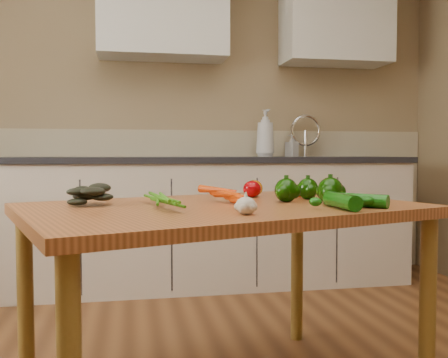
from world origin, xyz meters
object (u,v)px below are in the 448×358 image
pepper_a (286,190)px  pepper_b (308,189)px  soap_bottle_c (265,146)px  garlic_bulb (246,206)px  pepper_c (330,191)px  table (223,227)px  tomato_c (300,190)px  carrot_bunch (207,195)px  soap_bottle_a (265,133)px  tomato_a (252,189)px  tomato_b (254,188)px  zucchini_a (356,200)px  zucchini_b (342,201)px  leafy_greens (83,191)px  soap_bottle_b (292,146)px

pepper_a → pepper_b: size_ratio=1.06×
soap_bottle_c → garlic_bulb: 2.19m
pepper_a → pepper_c: (0.14, -0.09, 0.00)m
table → tomato_c: tomato_c is taller
carrot_bunch → pepper_c: size_ratio=2.68×
tomato_c → soap_bottle_a: bearing=80.2°
soap_bottle_c → tomato_a: soap_bottle_c is taller
carrot_bunch → tomato_c: (0.44, 0.23, -0.01)m
soap_bottle_a → tomato_b: size_ratio=4.49×
tomato_b → zucchini_a: tomato_b is taller
pepper_c → zucchini_b: 0.19m
tomato_b → pepper_c: bearing=-60.0°
leafy_greens → tomato_c: (0.88, 0.17, -0.02)m
soap_bottle_a → pepper_a: bearing=-115.3°
soap_bottle_c → pepper_c: size_ratio=1.60×
tomato_a → zucchini_b: tomato_a is taller
soap_bottle_c → zucchini_a: size_ratio=0.69×
table → pepper_b: size_ratio=18.84×
zucchini_a → soap_bottle_a: bearing=84.1°
leafy_greens → soap_bottle_b: bearing=52.3°
carrot_bunch → leafy_greens: bearing=152.8°
table → tomato_c: (0.38, 0.24, 0.11)m
soap_bottle_b → zucchini_b: (-0.51, -2.07, -0.22)m
garlic_bulb → tomato_a: 0.60m
leafy_greens → zucchini_b: 0.91m
soap_bottle_a → soap_bottle_c: soap_bottle_a is taller
pepper_a → tomato_c: pepper_a is taller
soap_bottle_c → zucchini_b: size_ratio=0.80×
soap_bottle_c → leafy_greens: bearing=-1.3°
garlic_bulb → zucchini_a: 0.45m
pepper_a → table: bearing=-167.2°
soap_bottle_a → pepper_c: soap_bottle_a is taller
leafy_greens → garlic_bulb: size_ratio=3.09×
tomato_a → leafy_greens: bearing=-163.5°
soap_bottle_a → pepper_c: 1.81m
leafy_greens → zucchini_b: bearing=-18.7°
soap_bottle_b → soap_bottle_c: size_ratio=1.07×
soap_bottle_c → pepper_a: bearing=19.8°
soap_bottle_a → leafy_greens: size_ratio=1.74×
leafy_greens → pepper_c: bearing=-6.8°
soap_bottle_b → tomato_c: bearing=39.3°
pepper_a → tomato_c: (0.12, 0.18, -0.02)m
table → garlic_bulb: size_ratio=24.89×
tomato_c → zucchini_a: size_ratio=0.28×
garlic_bulb → pepper_c: size_ratio=0.67×
pepper_a → carrot_bunch: bearing=-170.8°
soap_bottle_b → carrot_bunch: size_ratio=0.64×
pepper_b → pepper_c: (0.02, -0.18, 0.01)m
garlic_bulb → pepper_b: pepper_b is taller
table → soap_bottle_c: 1.92m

